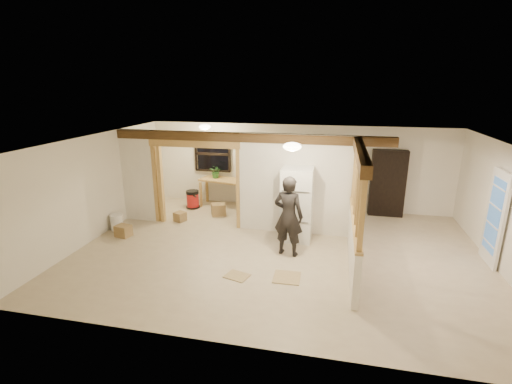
% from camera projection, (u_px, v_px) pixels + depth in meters
% --- Properties ---
extents(floor, '(9.00, 6.50, 0.01)m').
position_uv_depth(floor, '(279.00, 251.00, 8.42)').
color(floor, '#C4B292').
rests_on(floor, ground).
extents(ceiling, '(9.00, 6.50, 0.01)m').
position_uv_depth(ceiling, '(281.00, 141.00, 7.71)').
color(ceiling, white).
extents(wall_back, '(9.00, 0.01, 2.50)m').
position_uv_depth(wall_back, '(296.00, 167.00, 11.11)').
color(wall_back, silver).
rests_on(wall_back, floor).
extents(wall_front, '(9.00, 0.01, 2.50)m').
position_uv_depth(wall_front, '(243.00, 269.00, 5.02)').
color(wall_front, silver).
rests_on(wall_front, floor).
extents(wall_left, '(0.01, 6.50, 2.50)m').
position_uv_depth(wall_left, '(96.00, 187.00, 8.98)').
color(wall_left, silver).
rests_on(wall_left, floor).
extents(wall_right, '(0.01, 6.50, 2.50)m').
position_uv_depth(wall_right, '(510.00, 213.00, 7.14)').
color(wall_right, silver).
rests_on(wall_right, floor).
extents(partition_left_stub, '(0.90, 0.12, 2.50)m').
position_uv_depth(partition_left_stub, '(138.00, 176.00, 10.01)').
color(partition_left_stub, silver).
rests_on(partition_left_stub, floor).
extents(partition_center, '(2.80, 0.12, 2.50)m').
position_uv_depth(partition_center, '(295.00, 185.00, 9.14)').
color(partition_center, silver).
rests_on(partition_center, floor).
extents(doorway_frame, '(2.46, 0.14, 2.20)m').
position_uv_depth(doorway_frame, '(196.00, 185.00, 9.72)').
color(doorway_frame, tan).
rests_on(doorway_frame, floor).
extents(header_beam_back, '(7.00, 0.18, 0.22)m').
position_uv_depth(header_beam_back, '(248.00, 138.00, 9.07)').
color(header_beam_back, '#4D351A').
rests_on(header_beam_back, ceiling).
extents(header_beam_right, '(0.18, 3.30, 0.22)m').
position_uv_depth(header_beam_right, '(361.00, 153.00, 7.04)').
color(header_beam_right, '#4D351A').
rests_on(header_beam_right, ceiling).
extents(pony_wall, '(0.12, 3.20, 1.00)m').
position_uv_depth(pony_wall, '(353.00, 244.00, 7.57)').
color(pony_wall, silver).
rests_on(pony_wall, floor).
extents(stud_partition, '(0.14, 3.20, 1.32)m').
position_uv_depth(stud_partition, '(358.00, 190.00, 7.24)').
color(stud_partition, tan).
rests_on(stud_partition, pony_wall).
extents(window_back, '(1.12, 0.10, 1.10)m').
position_uv_depth(window_back, '(213.00, 154.00, 11.48)').
color(window_back, black).
rests_on(window_back, wall_back).
extents(french_door, '(0.12, 0.86, 2.00)m').
position_uv_depth(french_door, '(495.00, 218.00, 7.60)').
color(french_door, white).
rests_on(french_door, floor).
extents(ceiling_dome_main, '(0.36, 0.36, 0.16)m').
position_uv_depth(ceiling_dome_main, '(292.00, 147.00, 7.18)').
color(ceiling_dome_main, '#FFEABF').
rests_on(ceiling_dome_main, ceiling).
extents(ceiling_dome_util, '(0.32, 0.32, 0.14)m').
position_uv_depth(ceiling_dome_util, '(205.00, 127.00, 10.38)').
color(ceiling_dome_util, '#FFEABF').
rests_on(ceiling_dome_util, ceiling).
extents(hanging_bulb, '(0.07, 0.07, 0.07)m').
position_uv_depth(hanging_bulb, '(214.00, 142.00, 9.70)').
color(hanging_bulb, '#FFD88C').
rests_on(hanging_bulb, ceiling).
extents(refrigerator, '(0.73, 0.71, 1.77)m').
position_uv_depth(refrigerator, '(297.00, 204.00, 8.84)').
color(refrigerator, silver).
rests_on(refrigerator, floor).
extents(woman, '(0.73, 0.55, 1.79)m').
position_uv_depth(woman, '(288.00, 216.00, 8.02)').
color(woman, black).
rests_on(woman, floor).
extents(work_table, '(1.46, 0.94, 0.85)m').
position_uv_depth(work_table, '(223.00, 192.00, 11.43)').
color(work_table, tan).
rests_on(work_table, floor).
extents(potted_plant, '(0.43, 0.40, 0.40)m').
position_uv_depth(potted_plant, '(216.00, 172.00, 11.36)').
color(potted_plant, '#306C31').
rests_on(potted_plant, work_table).
extents(shop_vac, '(0.50, 0.50, 0.55)m').
position_uv_depth(shop_vac, '(193.00, 199.00, 11.24)').
color(shop_vac, '#A71716').
rests_on(shop_vac, floor).
extents(bookshelf, '(0.95, 0.32, 1.89)m').
position_uv_depth(bookshelf, '(388.00, 183.00, 10.44)').
color(bookshelf, black).
rests_on(bookshelf, floor).
extents(bucket, '(0.36, 0.36, 0.40)m').
position_uv_depth(bucket, '(117.00, 222.00, 9.60)').
color(bucket, silver).
rests_on(bucket, floor).
extents(box_util_a, '(0.49, 0.46, 0.33)m').
position_uv_depth(box_util_a, '(219.00, 210.00, 10.65)').
color(box_util_a, olive).
rests_on(box_util_a, floor).
extents(box_util_b, '(0.36, 0.36, 0.26)m').
position_uv_depth(box_util_b, '(180.00, 217.00, 10.20)').
color(box_util_b, olive).
rests_on(box_util_b, floor).
extents(box_front, '(0.40, 0.35, 0.29)m').
position_uv_depth(box_front, '(123.00, 231.00, 9.18)').
color(box_front, olive).
rests_on(box_front, floor).
extents(floor_panel_near, '(0.53, 0.53, 0.02)m').
position_uv_depth(floor_panel_near, '(287.00, 277.00, 7.25)').
color(floor_panel_near, tan).
rests_on(floor_panel_near, floor).
extents(floor_panel_far, '(0.54, 0.48, 0.01)m').
position_uv_depth(floor_panel_far, '(237.00, 276.00, 7.31)').
color(floor_panel_far, tan).
rests_on(floor_panel_far, floor).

